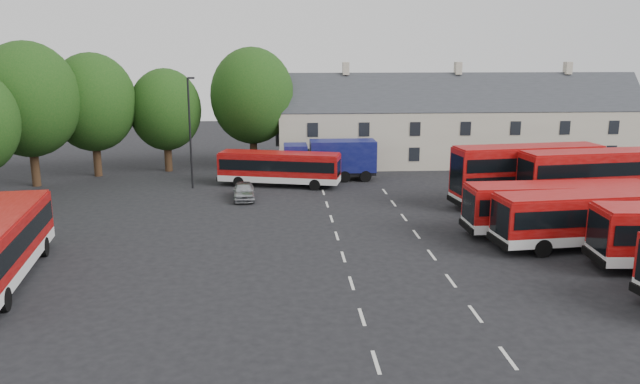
{
  "coord_description": "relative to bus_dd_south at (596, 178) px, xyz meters",
  "views": [
    {
      "loc": [
        -3.42,
        -30.87,
        11.32
      ],
      "look_at": [
        -0.87,
        8.64,
        2.2
      ],
      "focal_mm": 35.0,
      "sensor_mm": 36.0,
      "label": 1
    }
  ],
  "objects": [
    {
      "name": "ground",
      "position": [
        -18.59,
        -10.46,
        -2.52
      ],
      "size": [
        140.0,
        140.0,
        0.0
      ],
      "primitive_type": "plane",
      "color": "black",
      "rests_on": "ground"
    },
    {
      "name": "lane_markings",
      "position": [
        -16.09,
        -8.46,
        -2.52
      ],
      "size": [
        5.15,
        33.8,
        0.01
      ],
      "color": "beige",
      "rests_on": "ground"
    },
    {
      "name": "treeline",
      "position": [
        -39.33,
        8.9,
        4.16
      ],
      "size": [
        29.92,
        32.59,
        12.01
      ],
      "color": "black",
      "rests_on": "ground"
    },
    {
      "name": "terrace_houses",
      "position": [
        -4.59,
        19.54,
        1.34
      ],
      "size": [
        35.7,
        7.13,
        10.06
      ],
      "color": "beige",
      "rests_on": "ground"
    },
    {
      "name": "bus_row_d",
      "position": [
        -4.01,
        -7.69,
        -0.56
      ],
      "size": [
        11.75,
        3.75,
        3.27
      ],
      "rotation": [
        0.0,
        0.0,
        0.1
      ],
      "color": "silver",
      "rests_on": "ground"
    },
    {
      "name": "bus_row_e",
      "position": [
        -4.9,
        -5.12,
        -0.57
      ],
      "size": [
        11.53,
        2.93,
        3.24
      ],
      "rotation": [
        0.0,
        0.0,
        0.02
      ],
      "color": "silver",
      "rests_on": "ground"
    },
    {
      "name": "bus_dd_south",
      "position": [
        0.0,
        0.0,
        0.0
      ],
      "size": [
        11.02,
        3.72,
        4.43
      ],
      "rotation": [
        0.0,
        0.0,
        0.12
      ],
      "color": "silver",
      "rests_on": "ground"
    },
    {
      "name": "bus_dd_north",
      "position": [
        -4.09,
        2.13,
        0.04
      ],
      "size": [
        11.19,
        3.86,
        4.49
      ],
      "rotation": [
        0.0,
        0.0,
        0.13
      ],
      "color": "silver",
      "rests_on": "ground"
    },
    {
      "name": "bus_north",
      "position": [
        -22.12,
        10.17,
        -0.8
      ],
      "size": [
        10.39,
        4.71,
        2.87
      ],
      "rotation": [
        0.0,
        0.0,
        -0.25
      ],
      "color": "silver",
      "rests_on": "ground"
    },
    {
      "name": "box_truck",
      "position": [
        -17.57,
        12.45,
        -0.56
      ],
      "size": [
        8.03,
        2.65,
        3.5
      ],
      "rotation": [
        0.0,
        0.0,
        0.02
      ],
      "color": "black",
      "rests_on": "ground"
    },
    {
      "name": "silver_car",
      "position": [
        -24.85,
        5.55,
        -1.85
      ],
      "size": [
        1.82,
        4.05,
        1.35
      ],
      "primitive_type": "imported",
      "rotation": [
        0.0,
        0.0,
        0.06
      ],
      "color": "#A6A9AE",
      "rests_on": "ground"
    },
    {
      "name": "lamppost",
      "position": [
        -29.32,
        9.81,
        2.34
      ],
      "size": [
        0.63,
        0.4,
        9.11
      ],
      "rotation": [
        0.0,
        0.0,
        0.35
      ],
      "color": "black",
      "rests_on": "ground"
    }
  ]
}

